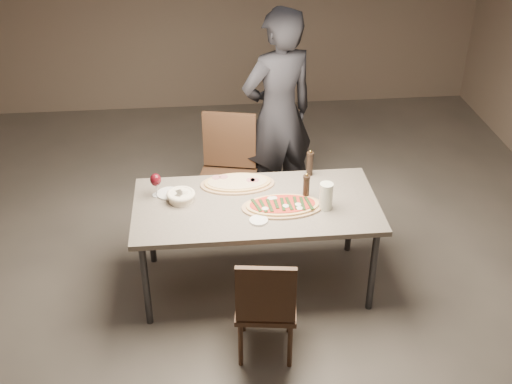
{
  "coord_description": "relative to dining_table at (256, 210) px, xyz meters",
  "views": [
    {
      "loc": [
        -0.38,
        -3.95,
        3.29
      ],
      "look_at": [
        0.0,
        0.0,
        0.85
      ],
      "focal_mm": 45.0,
      "sensor_mm": 36.0,
      "label": 1
    }
  ],
  "objects": [
    {
      "name": "dining_table",
      "position": [
        0.0,
        0.0,
        0.0
      ],
      "size": [
        1.8,
        0.9,
        0.75
      ],
      "color": "slate",
      "rests_on": "ground"
    },
    {
      "name": "chair_near",
      "position": [
        -0.01,
        -0.78,
        -0.22
      ],
      "size": [
        0.45,
        0.45,
        0.85
      ],
      "rotation": [
        0.0,
        0.0,
        -0.13
      ],
      "color": "#3E281A",
      "rests_on": "ground"
    },
    {
      "name": "pepper_mill_left",
      "position": [
        0.38,
        0.04,
        0.16
      ],
      "size": [
        0.05,
        0.05,
        0.21
      ],
      "rotation": [
        0.0,
        0.0,
        -0.38
      ],
      "color": "black",
      "rests_on": "dining_table"
    },
    {
      "name": "chair_far",
      "position": [
        -0.16,
        0.89,
        -0.12
      ],
      "size": [
        0.58,
        0.58,
        1.02
      ],
      "rotation": [
        0.0,
        0.0,
        2.92
      ],
      "color": "#3E281A",
      "rests_on": "ground"
    },
    {
      "name": "zucchini_pizza",
      "position": [
        0.19,
        -0.07,
        0.07
      ],
      "size": [
        0.6,
        0.33,
        0.05
      ],
      "rotation": [
        0.0,
        0.0,
        0.27
      ],
      "color": "tan",
      "rests_on": "dining_table"
    },
    {
      "name": "side_plate",
      "position": [
        -0.64,
        0.19,
        0.06
      ],
      "size": [
        0.18,
        0.18,
        0.01
      ],
      "rotation": [
        0.0,
        0.0,
        -0.28
      ],
      "color": "white",
      "rests_on": "dining_table"
    },
    {
      "name": "oil_dish",
      "position": [
        -0.0,
        -0.23,
        0.06
      ],
      "size": [
        0.13,
        0.13,
        0.02
      ],
      "rotation": [
        0.0,
        0.0,
        -0.15
      ],
      "color": "white",
      "rests_on": "dining_table"
    },
    {
      "name": "pepper_mill_right",
      "position": [
        0.46,
        0.38,
        0.16
      ],
      "size": [
        0.06,
        0.06,
        0.22
      ],
      "rotation": [
        0.0,
        0.0,
        -0.13
      ],
      "color": "black",
      "rests_on": "dining_table"
    },
    {
      "name": "ham_pizza",
      "position": [
        -0.12,
        0.28,
        0.07
      ],
      "size": [
        0.57,
        0.32,
        0.04
      ],
      "rotation": [
        0.0,
        0.0,
        -0.41
      ],
      "color": "tan",
      "rests_on": "dining_table"
    },
    {
      "name": "bread_basket",
      "position": [
        -0.55,
        0.09,
        0.1
      ],
      "size": [
        0.21,
        0.21,
        0.08
      ],
      "rotation": [
        0.0,
        0.0,
        -0.07
      ],
      "color": "#F1E2C3",
      "rests_on": "dining_table"
    },
    {
      "name": "wine_glass",
      "position": [
        -0.73,
        0.18,
        0.19
      ],
      "size": [
        0.08,
        0.08,
        0.19
      ],
      "rotation": [
        0.0,
        0.0,
        -0.07
      ],
      "color": "silver",
      "rests_on": "dining_table"
    },
    {
      "name": "room",
      "position": [
        0.0,
        0.0,
        0.71
      ],
      "size": [
        7.0,
        7.0,
        7.0
      ],
      "color": "#605952",
      "rests_on": "ground"
    },
    {
      "name": "diner",
      "position": [
        0.3,
        1.09,
        0.26
      ],
      "size": [
        0.81,
        0.68,
        1.9
      ],
      "primitive_type": "imported",
      "rotation": [
        0.0,
        0.0,
        3.53
      ],
      "color": "black",
      "rests_on": "ground"
    },
    {
      "name": "carafe",
      "position": [
        0.5,
        -0.11,
        0.16
      ],
      "size": [
        0.1,
        0.1,
        0.2
      ],
      "rotation": [
        0.0,
        0.0,
        0.21
      ],
      "color": "silver",
      "rests_on": "dining_table"
    }
  ]
}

